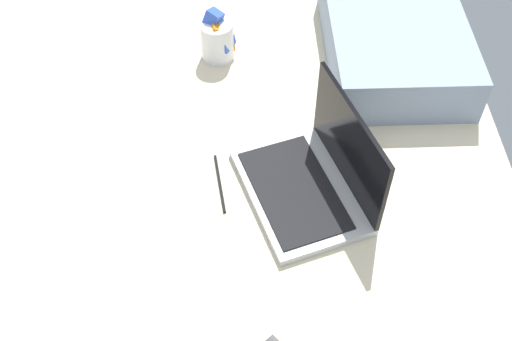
{
  "coord_description": "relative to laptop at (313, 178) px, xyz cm",
  "views": [
    {
      "loc": [
        79.51,
        5.84,
        134.19
      ],
      "look_at": [
        -10.84,
        8.96,
        24.0
      ],
      "focal_mm": 44.47,
      "sensor_mm": 36.0,
      "label": 1
    }
  ],
  "objects": [
    {
      "name": "charger_cable",
      "position": [
        -2.52,
        -21.36,
        -4.11
      ],
      "size": [
        16.93,
        2.88,
        0.6
      ],
      "primitive_type": "cube",
      "rotation": [
        0.0,
        0.0,
        0.13
      ],
      "color": "black",
      "rests_on": "bed_mattress"
    },
    {
      "name": "snack_cup",
      "position": [
        -48.01,
        -21.74,
        1.56
      ],
      "size": [
        9.24,
        9.99,
        14.55
      ],
      "color": "silver",
      "rests_on": "bed_mattress"
    },
    {
      "name": "pillow",
      "position": [
        -45.75,
        26.11,
        2.09
      ],
      "size": [
        52.0,
        36.0,
        13.0
      ],
      "primitive_type": "cube",
      "color": "#8C9EB7",
      "rests_on": "bed_mattress"
    },
    {
      "name": "bed_mattress",
      "position": [
        9.45,
        -21.89,
        -13.41
      ],
      "size": [
        180.0,
        140.0,
        18.0
      ],
      "primitive_type": "cube",
      "color": "beige",
      "rests_on": "ground"
    },
    {
      "name": "laptop",
      "position": [
        0.0,
        0.0,
        0.0
      ],
      "size": [
        38.58,
        32.25,
        23.0
      ],
      "rotation": [
        0.0,
        0.0,
        0.32
      ],
      "color": "#B7BABC",
      "rests_on": "bed_mattress"
    }
  ]
}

